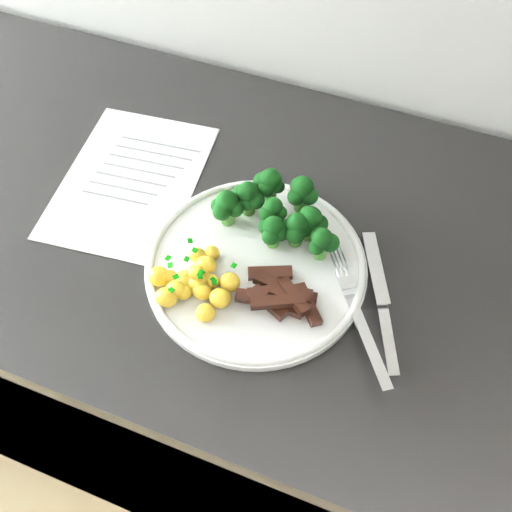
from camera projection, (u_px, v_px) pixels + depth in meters
counter at (287, 378)px, 1.18m from camera, size 2.49×0.62×0.93m
recipe_paper at (131, 180)px, 0.86m from camera, size 0.23×0.30×0.00m
plate at (256, 265)px, 0.76m from camera, size 0.30×0.30×0.02m
broccoli at (279, 211)px, 0.77m from camera, size 0.18×0.11×0.07m
potatoes at (194, 283)px, 0.73m from camera, size 0.12×0.11×0.04m
beef_strips at (282, 295)px, 0.72m from camera, size 0.12×0.08×0.03m
fork at (360, 319)px, 0.71m from camera, size 0.13×0.18×0.02m
knife at (384, 317)px, 0.72m from camera, size 0.10×0.20×0.02m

